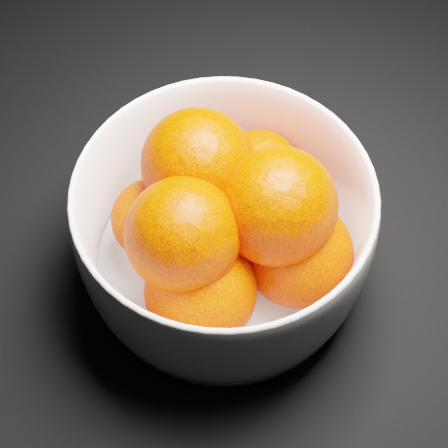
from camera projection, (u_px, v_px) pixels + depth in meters
ground at (318, 358)px, 0.49m from camera, size 3.00×3.00×0.00m
bowl at (224, 228)px, 0.49m from camera, size 0.23×0.23×0.11m
orange_pile at (229, 221)px, 0.48m from camera, size 0.19×0.18×0.13m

